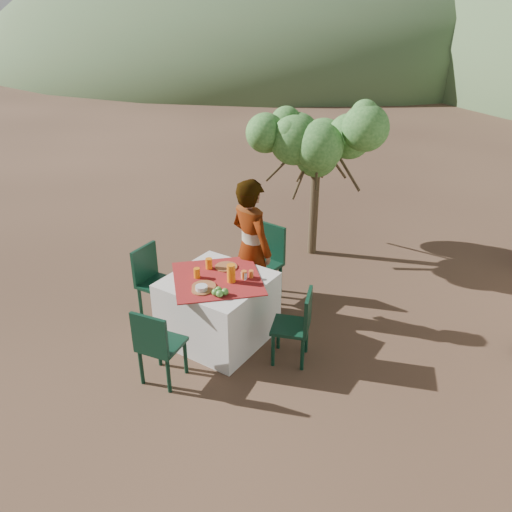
% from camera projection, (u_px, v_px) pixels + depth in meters
% --- Properties ---
extents(ground, '(160.00, 160.00, 0.00)m').
position_uv_depth(ground, '(279.00, 338.00, 5.67)').
color(ground, '#322016').
rests_on(ground, ground).
extents(table, '(1.30, 1.30, 0.76)m').
position_uv_depth(table, '(218.00, 308.00, 5.55)').
color(table, white).
rests_on(table, ground).
extents(chair_far, '(0.49, 0.49, 0.97)m').
position_uv_depth(chair_far, '(264.00, 259.00, 6.29)').
color(chair_far, black).
rests_on(chair_far, ground).
extents(chair_near, '(0.45, 0.45, 0.84)m').
position_uv_depth(chair_near, '(157.00, 344.00, 4.80)').
color(chair_near, black).
rests_on(chair_near, ground).
extents(chair_left, '(0.43, 0.43, 0.88)m').
position_uv_depth(chair_left, '(153.00, 278.00, 5.93)').
color(chair_left, black).
rests_on(chair_left, ground).
extents(chair_right, '(0.49, 0.49, 0.82)m').
position_uv_depth(chair_right, '(298.00, 324.00, 5.14)').
color(chair_right, black).
rests_on(chair_right, ground).
extents(person, '(0.71, 0.57, 1.70)m').
position_uv_depth(person, '(251.00, 249.00, 5.84)').
color(person, '#8C6651').
rests_on(person, ground).
extents(shrub_tree, '(1.72, 1.69, 2.02)m').
position_uv_depth(shrub_tree, '(323.00, 149.00, 7.01)').
color(shrub_tree, '#433421').
rests_on(shrub_tree, ground).
extents(hill_near_left, '(40.00, 40.00, 16.00)m').
position_uv_depth(hill_near_left, '(279.00, 61.00, 37.02)').
color(hill_near_left, '#3A542F').
rests_on(hill_near_left, ground).
extents(plate_far, '(0.25, 0.25, 0.01)m').
position_uv_depth(plate_far, '(226.00, 267.00, 5.60)').
color(plate_far, brown).
rests_on(plate_far, table).
extents(plate_near, '(0.25, 0.25, 0.01)m').
position_uv_depth(plate_near, '(204.00, 286.00, 5.20)').
color(plate_near, brown).
rests_on(plate_near, table).
extents(glass_far, '(0.08, 0.08, 0.12)m').
position_uv_depth(glass_far, '(209.00, 264.00, 5.55)').
color(glass_far, orange).
rests_on(glass_far, table).
extents(glass_near, '(0.07, 0.07, 0.11)m').
position_uv_depth(glass_near, '(197.00, 273.00, 5.36)').
color(glass_near, orange).
rests_on(glass_near, table).
extents(juice_pitcher, '(0.09, 0.09, 0.20)m').
position_uv_depth(juice_pitcher, '(231.00, 273.00, 5.26)').
color(juice_pitcher, orange).
rests_on(juice_pitcher, table).
extents(bowl_plate, '(0.21, 0.21, 0.01)m').
position_uv_depth(bowl_plate, '(202.00, 290.00, 5.13)').
color(bowl_plate, brown).
rests_on(bowl_plate, table).
extents(white_bowl, '(0.13, 0.13, 0.05)m').
position_uv_depth(white_bowl, '(202.00, 288.00, 5.12)').
color(white_bowl, silver).
rests_on(white_bowl, bowl_plate).
extents(jar_left, '(0.06, 0.06, 0.09)m').
position_uv_depth(jar_left, '(244.00, 275.00, 5.34)').
color(jar_left, orange).
rests_on(jar_left, table).
extents(jar_right, '(0.05, 0.05, 0.08)m').
position_uv_depth(jar_right, '(251.00, 274.00, 5.37)').
color(jar_right, orange).
rests_on(jar_right, table).
extents(napkin_holder, '(0.07, 0.05, 0.08)m').
position_uv_depth(napkin_holder, '(244.00, 276.00, 5.34)').
color(napkin_holder, silver).
rests_on(napkin_holder, table).
extents(fruit_cluster, '(0.15, 0.14, 0.07)m').
position_uv_depth(fruit_cluster, '(220.00, 292.00, 5.04)').
color(fruit_cluster, '#4E9134').
rests_on(fruit_cluster, table).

